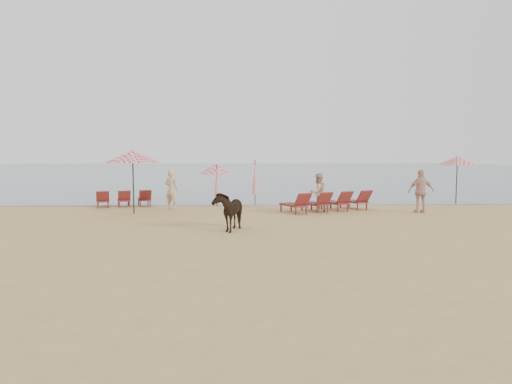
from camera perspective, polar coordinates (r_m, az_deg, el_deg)
The scene contains 13 objects.
ground at distance 11.79m, azimuth 0.79°, elevation -7.34°, with size 120.00×120.00×0.00m, color tan.
sea at distance 91.55m, azimuth -1.51°, elevation 3.15°, with size 160.00×140.00×0.06m, color #51606B.
lounger_cluster_left at distance 22.18m, azimuth -17.19°, elevation -0.86°, with size 2.90×2.22×0.56m.
lounger_cluster_right at distance 19.60m, azimuth 9.51°, elevation -1.28°, with size 4.33×3.20×0.63m.
umbrella_open_left_a at distance 19.13m, azimuth -16.12°, elevation 4.53°, with size 2.41×2.41×2.74m.
umbrella_open_left_b at distance 21.92m, azimuth -5.29°, elevation 3.11°, with size 1.68×1.72×2.15m.
umbrella_open_right at distance 24.71m, azimuth 25.27°, elevation 3.79°, with size 2.06×2.06×2.51m.
umbrella_closed_left at distance 21.99m, azimuth -0.13°, elevation 2.04°, with size 0.28×0.28×2.34m.
umbrella_closed_right at distance 21.30m, azimuth -5.23°, elevation 1.51°, with size 0.25×0.25×2.09m.
cow at distance 14.38m, azimuth -3.61°, elevation -2.48°, with size 0.72×1.57×1.33m, color black.
beachgoer_left at distance 20.44m, azimuth -11.18°, elevation 0.33°, with size 0.68×0.45×1.87m, color tan.
beachgoer_right_a at distance 19.29m, azimuth 8.27°, elevation -0.08°, with size 0.84×0.66×1.73m, color tan.
beachgoer_right_b at distance 20.14m, azimuth 21.14°, elevation 0.10°, with size 1.12×0.47×1.91m, color tan.
Camera 1 is at (-0.53, -11.51, 2.46)m, focal length 30.00 mm.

